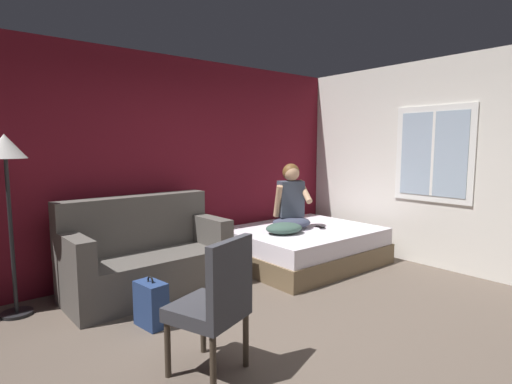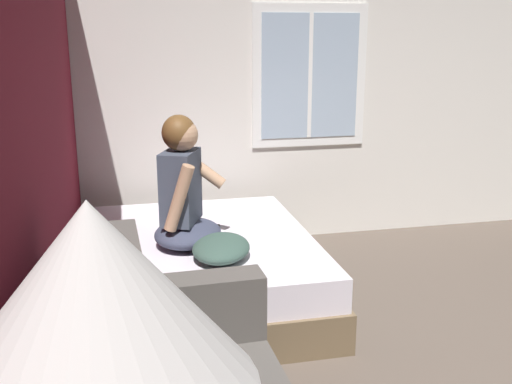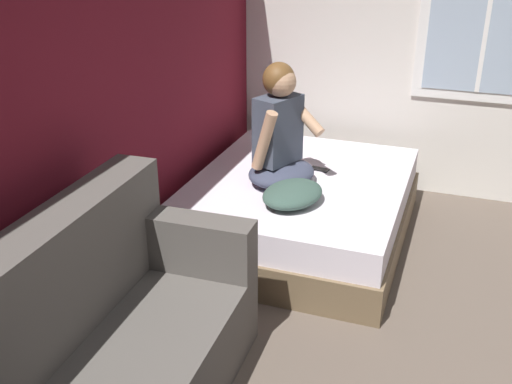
{
  "view_description": "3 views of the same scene",
  "coord_description": "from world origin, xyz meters",
  "px_view_note": "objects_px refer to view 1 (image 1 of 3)",
  "views": [
    {
      "loc": [
        -2.06,
        -2.16,
        1.6
      ],
      "look_at": [
        0.95,
        1.53,
        1.04
      ],
      "focal_mm": 28.0,
      "sensor_mm": 36.0,
      "label": 1
    },
    {
      "loc": [
        -2.14,
        2.04,
        1.87
      ],
      "look_at": [
        1.04,
        1.32,
        0.99
      ],
      "focal_mm": 42.0,
      "sensor_mm": 36.0,
      "label": 2
    },
    {
      "loc": [
        -2.15,
        0.47,
        2.22
      ],
      "look_at": [
        0.73,
        1.51,
        0.83
      ],
      "focal_mm": 42.0,
      "sensor_mm": 36.0,
      "label": 3
    }
  ],
  "objects_px": {
    "bed": "(304,246)",
    "floor_lamp": "(6,164)",
    "backpack": "(152,305)",
    "throw_pillow": "(284,228)",
    "cell_phone": "(320,227)",
    "couch": "(145,257)",
    "person_seated": "(291,202)",
    "side_chair": "(215,301)"
  },
  "relations": [
    {
      "from": "person_seated",
      "to": "floor_lamp",
      "type": "relative_size",
      "value": 0.51
    },
    {
      "from": "cell_phone",
      "to": "person_seated",
      "type": "bearing_deg",
      "value": 157.49
    },
    {
      "from": "side_chair",
      "to": "backpack",
      "type": "bearing_deg",
      "value": 90.89
    },
    {
      "from": "side_chair",
      "to": "backpack",
      "type": "xyz_separation_m",
      "value": [
        -0.02,
        1.0,
        -0.34
      ]
    },
    {
      "from": "throw_pillow",
      "to": "floor_lamp",
      "type": "height_order",
      "value": "floor_lamp"
    },
    {
      "from": "couch",
      "to": "throw_pillow",
      "type": "distance_m",
      "value": 1.74
    },
    {
      "from": "backpack",
      "to": "person_seated",
      "type": "bearing_deg",
      "value": 14.86
    },
    {
      "from": "throw_pillow",
      "to": "cell_phone",
      "type": "distance_m",
      "value": 0.65
    },
    {
      "from": "bed",
      "to": "floor_lamp",
      "type": "relative_size",
      "value": 1.13
    },
    {
      "from": "couch",
      "to": "cell_phone",
      "type": "height_order",
      "value": "couch"
    },
    {
      "from": "floor_lamp",
      "to": "bed",
      "type": "bearing_deg",
      "value": -9.19
    },
    {
      "from": "bed",
      "to": "floor_lamp",
      "type": "xyz_separation_m",
      "value": [
        -3.33,
        0.54,
        1.19
      ]
    },
    {
      "from": "backpack",
      "to": "floor_lamp",
      "type": "height_order",
      "value": "floor_lamp"
    },
    {
      "from": "bed",
      "to": "cell_phone",
      "type": "height_order",
      "value": "cell_phone"
    },
    {
      "from": "bed",
      "to": "side_chair",
      "type": "height_order",
      "value": "side_chair"
    },
    {
      "from": "couch",
      "to": "side_chair",
      "type": "relative_size",
      "value": 1.76
    },
    {
      "from": "bed",
      "to": "person_seated",
      "type": "relative_size",
      "value": 2.2
    },
    {
      "from": "couch",
      "to": "person_seated",
      "type": "distance_m",
      "value": 2.05
    },
    {
      "from": "bed",
      "to": "floor_lamp",
      "type": "height_order",
      "value": "floor_lamp"
    },
    {
      "from": "couch",
      "to": "person_seated",
      "type": "relative_size",
      "value": 1.97
    },
    {
      "from": "backpack",
      "to": "cell_phone",
      "type": "height_order",
      "value": "cell_phone"
    },
    {
      "from": "couch",
      "to": "person_seated",
      "type": "bearing_deg",
      "value": -6.03
    },
    {
      "from": "bed",
      "to": "side_chair",
      "type": "xyz_separation_m",
      "value": [
        -2.41,
        -1.48,
        0.3
      ]
    },
    {
      "from": "throw_pillow",
      "to": "couch",
      "type": "bearing_deg",
      "value": 166.56
    },
    {
      "from": "throw_pillow",
      "to": "floor_lamp",
      "type": "relative_size",
      "value": 0.28
    },
    {
      "from": "bed",
      "to": "throw_pillow",
      "type": "distance_m",
      "value": 0.54
    },
    {
      "from": "side_chair",
      "to": "cell_phone",
      "type": "distance_m",
      "value": 2.97
    },
    {
      "from": "throw_pillow",
      "to": "person_seated",
      "type": "bearing_deg",
      "value": 32.07
    },
    {
      "from": "couch",
      "to": "floor_lamp",
      "type": "distance_m",
      "value": 1.6
    },
    {
      "from": "bed",
      "to": "couch",
      "type": "distance_m",
      "value": 2.16
    },
    {
      "from": "side_chair",
      "to": "floor_lamp",
      "type": "distance_m",
      "value": 2.39
    },
    {
      "from": "bed",
      "to": "person_seated",
      "type": "xyz_separation_m",
      "value": [
        -0.13,
        0.13,
        0.6
      ]
    },
    {
      "from": "bed",
      "to": "backpack",
      "type": "bearing_deg",
      "value": -168.72
    },
    {
      "from": "side_chair",
      "to": "backpack",
      "type": "height_order",
      "value": "side_chair"
    },
    {
      "from": "cell_phone",
      "to": "floor_lamp",
      "type": "bearing_deg",
      "value": 179.98
    },
    {
      "from": "floor_lamp",
      "to": "cell_phone",
      "type": "bearing_deg",
      "value": -10.07
    },
    {
      "from": "person_seated",
      "to": "backpack",
      "type": "relative_size",
      "value": 1.91
    },
    {
      "from": "bed",
      "to": "throw_pillow",
      "type": "height_order",
      "value": "throw_pillow"
    },
    {
      "from": "couch",
      "to": "backpack",
      "type": "bearing_deg",
      "value": -110.34
    },
    {
      "from": "person_seated",
      "to": "cell_phone",
      "type": "xyz_separation_m",
      "value": [
        0.34,
        -0.22,
        -0.35
      ]
    },
    {
      "from": "backpack",
      "to": "floor_lamp",
      "type": "relative_size",
      "value": 0.27
    },
    {
      "from": "backpack",
      "to": "cell_phone",
      "type": "relative_size",
      "value": 3.18
    }
  ]
}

